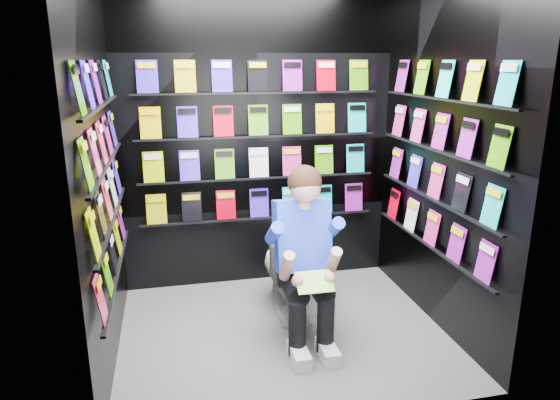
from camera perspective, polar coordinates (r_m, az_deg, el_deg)
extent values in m
plane|color=#5B5B58|center=(3.91, 0.36, -14.91)|extent=(2.40, 2.40, 0.00)
cube|color=black|center=(4.39, -2.54, 6.68)|extent=(2.40, 0.04, 2.60)
cube|color=black|center=(2.49, 5.56, -0.44)|extent=(2.40, 0.04, 2.60)
cube|color=black|center=(3.38, -19.90, 2.97)|extent=(0.04, 2.00, 2.60)
cube|color=black|center=(3.87, 18.03, 4.69)|extent=(0.04, 2.00, 2.60)
imported|color=white|center=(4.07, 0.97, -7.79)|extent=(0.43, 0.76, 0.73)
cube|color=white|center=(4.26, 3.55, -9.81)|extent=(0.31, 0.45, 0.31)
cube|color=white|center=(4.19, 3.59, -7.72)|extent=(0.33, 0.47, 0.03)
cube|color=green|center=(3.34, 3.95, -9.32)|extent=(0.25, 0.15, 0.10)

